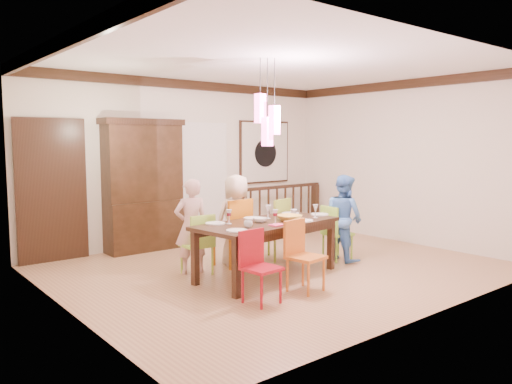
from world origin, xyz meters
TOP-DOWN VIEW (x-y plane):
  - floor at (0.00, 0.00)m, footprint 6.00×6.00m
  - ceiling at (0.00, 0.00)m, footprint 6.00×6.00m
  - wall_back at (0.00, 2.50)m, footprint 6.00×0.00m
  - wall_left at (-3.00, 0.00)m, footprint 0.00×5.00m
  - wall_right at (3.00, 0.00)m, footprint 0.00×5.00m
  - crown_molding at (0.00, 0.00)m, footprint 6.00×5.00m
  - panel_door at (-2.40, 2.45)m, footprint 1.04×0.07m
  - white_doorway at (0.35, 2.46)m, footprint 0.97×0.05m
  - painting at (1.80, 2.46)m, footprint 1.25×0.06m
  - pendant_cluster at (-0.44, -0.27)m, footprint 0.27×0.21m
  - dining_table at (-0.44, -0.27)m, footprint 2.12×1.15m
  - chair_far_left at (-1.11, 0.43)m, footprint 0.39×0.39m
  - chair_far_mid at (-0.46, 0.51)m, footprint 0.48×0.48m
  - chair_far_right at (0.27, 0.46)m, footprint 0.53×0.53m
  - chair_near_left at (-1.20, -1.08)m, footprint 0.40×0.40m
  - chair_near_mid at (-0.50, -1.07)m, footprint 0.45×0.45m
  - chair_end_right at (1.03, -0.21)m, footprint 0.42×0.42m
  - china_hutch at (-0.97, 2.30)m, footprint 1.38×0.46m
  - balustrade at (1.80, 1.95)m, footprint 2.10×0.16m
  - person_far_left at (-1.13, 0.54)m, footprint 0.53×0.41m
  - person_far_mid at (-0.35, 0.54)m, footprint 0.72×0.54m
  - person_end_right at (1.08, -0.29)m, footprint 0.55×0.68m
  - serving_bowl at (-0.15, -0.38)m, footprint 0.33×0.33m
  - small_bowl at (-0.54, -0.24)m, footprint 0.24×0.24m
  - cup_left at (-0.91, -0.47)m, footprint 0.13×0.13m
  - cup_right at (0.21, -0.10)m, footprint 0.13×0.13m
  - plate_far_left at (-1.07, 0.02)m, footprint 0.26×0.26m
  - plate_far_mid at (-0.42, 0.06)m, footprint 0.26×0.26m
  - plate_far_right at (0.30, 0.07)m, footprint 0.26×0.26m
  - plate_near_left at (-1.17, -0.57)m, footprint 0.26×0.26m
  - plate_near_mid at (-0.03, -0.54)m, footprint 0.26×0.26m
  - plate_end_right at (0.57, -0.27)m, footprint 0.26×0.26m
  - wine_glass_a at (-0.94, -0.09)m, footprint 0.08×0.08m
  - wine_glass_b at (-0.25, -0.06)m, footprint 0.08×0.08m
  - wine_glass_c at (-0.47, -0.47)m, footprint 0.08×0.08m
  - wine_glass_d at (0.31, -0.43)m, footprint 0.08×0.08m
  - napkin at (-0.54, -0.58)m, footprint 0.18×0.14m

SIDE VIEW (x-z plane):
  - floor at x=0.00m, z-range 0.00..0.00m
  - chair_near_left at x=-1.20m, z-range 0.06..0.88m
  - chair_far_left at x=-1.11m, z-range 0.06..0.90m
  - chair_end_right at x=1.03m, z-range 0.06..0.90m
  - chair_near_mid at x=-0.50m, z-range 0.06..0.93m
  - balustrade at x=1.80m, z-range 0.02..0.98m
  - chair_far_right at x=0.27m, z-range 0.07..1.02m
  - chair_far_mid at x=-0.46m, z-range 0.07..1.07m
  - person_far_left at x=-1.13m, z-range 0.00..1.31m
  - person_end_right at x=1.08m, z-range 0.00..1.32m
  - dining_table at x=-0.44m, z-range 0.29..1.04m
  - person_far_mid at x=-0.35m, z-range 0.00..1.34m
  - plate_far_left at x=-1.07m, z-range 0.75..0.76m
  - plate_far_mid at x=-0.42m, z-range 0.75..0.76m
  - plate_far_right at x=0.30m, z-range 0.75..0.76m
  - plate_near_left at x=-1.17m, z-range 0.75..0.76m
  - plate_near_mid at x=-0.03m, z-range 0.75..0.76m
  - plate_end_right at x=0.57m, z-range 0.75..0.76m
  - napkin at x=-0.54m, z-range 0.75..0.76m
  - small_bowl at x=-0.54m, z-range 0.75..0.81m
  - serving_bowl at x=-0.15m, z-range 0.75..0.83m
  - cup_left at x=-0.91m, z-range 0.75..0.84m
  - cup_right at x=0.21m, z-range 0.75..0.84m
  - wine_glass_a at x=-0.94m, z-range 0.75..0.94m
  - wine_glass_b at x=-0.25m, z-range 0.75..0.94m
  - wine_glass_c at x=-0.47m, z-range 0.75..0.94m
  - wine_glass_d at x=0.31m, z-range 0.75..0.94m
  - panel_door at x=-2.40m, z-range -0.07..2.17m
  - white_doorway at x=0.35m, z-range -0.06..2.16m
  - china_hutch at x=-0.97m, z-range 0.01..2.19m
  - wall_back at x=0.00m, z-range -1.55..4.45m
  - wall_left at x=-3.00m, z-range -1.05..3.95m
  - wall_right at x=3.00m, z-range -1.05..3.95m
  - painting at x=1.80m, z-range 0.97..2.22m
  - pendant_cluster at x=-0.44m, z-range 1.54..2.68m
  - crown_molding at x=0.00m, z-range 2.74..2.90m
  - ceiling at x=0.00m, z-range 2.90..2.90m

